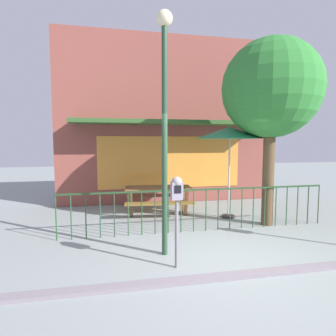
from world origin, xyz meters
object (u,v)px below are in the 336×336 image
at_px(patio_umbrella, 230,133).
at_px(parking_meter_near, 177,198).
at_px(street_lamp, 165,101).
at_px(picnic_table_left, 158,193).
at_px(street_tree, 271,90).

distance_m(patio_umbrella, parking_meter_near, 3.55).
height_order(parking_meter_near, street_lamp, street_lamp).
bearing_deg(patio_umbrella, picnic_table_left, 160.39).
bearing_deg(picnic_table_left, street_lamp, -97.23).
bearing_deg(parking_meter_near, street_lamp, 98.51).
height_order(picnic_table_left, street_tree, street_tree).
bearing_deg(street_tree, street_lamp, -155.24).
bearing_deg(parking_meter_near, street_tree, 34.42).
distance_m(parking_meter_near, street_tree, 3.89).
bearing_deg(street_tree, picnic_table_left, 149.13).
height_order(picnic_table_left, street_lamp, street_lamp).
xyz_separation_m(patio_umbrella, street_lamp, (-2.15, -2.11, 0.49)).
bearing_deg(picnic_table_left, patio_umbrella, -19.61).
xyz_separation_m(picnic_table_left, street_tree, (2.44, -1.46, 2.62)).
relative_size(patio_umbrella, street_tree, 0.55).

